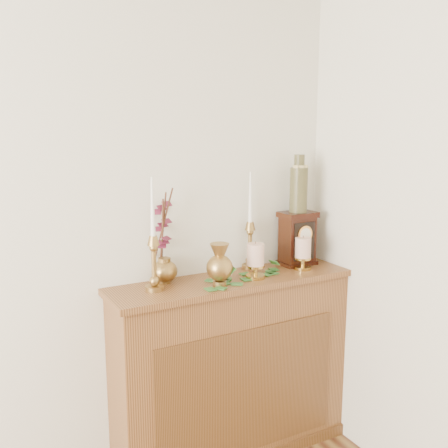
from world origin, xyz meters
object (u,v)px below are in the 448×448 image
ginger_jar (162,239)px  mantel_clock (298,239)px  ceramic_vase (299,187)px  candlestick_left (154,254)px  candlestick_center (250,237)px  bud_vase (220,265)px

ginger_jar → mantel_clock: (0.74, -0.06, -0.06)m
ginger_jar → ceramic_vase: ceramic_vase is taller
candlestick_left → candlestick_center: candlestick_left is taller
ceramic_vase → candlestick_center: bearing=168.9°
bud_vase → ginger_jar: (-0.20, 0.19, 0.10)m
candlestick_center → mantel_clock: 0.27m
candlestick_center → bud_vase: bearing=-146.4°
mantel_clock → ceramic_vase: bearing=90.0°
ginger_jar → ceramic_vase: 0.77m
candlestick_center → mantel_clock: candlestick_center is taller
candlestick_left → mantel_clock: (0.83, 0.05, -0.03)m
candlestick_left → mantel_clock: candlestick_left is taller
candlestick_left → candlestick_center: size_ratio=1.02×
ginger_jar → ceramic_vase: size_ratio=1.52×
candlestick_left → mantel_clock: bearing=3.5°
bud_vase → mantel_clock: mantel_clock is taller
mantel_clock → ceramic_vase: size_ratio=0.95×
ginger_jar → candlestick_center: bearing=-1.1°
ginger_jar → ceramic_vase: bearing=-4.7°
candlestick_left → ginger_jar: (0.09, 0.11, 0.04)m
candlestick_left → bud_vase: 0.31m
bud_vase → ceramic_vase: 0.64m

